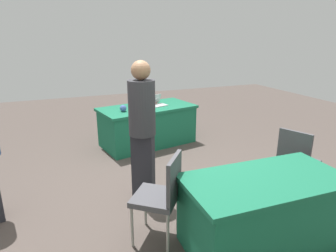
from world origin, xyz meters
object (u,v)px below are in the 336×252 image
(laptop_silver, at_px, (157,103))
(table_foreground, at_px, (148,125))
(table_mid_left, at_px, (263,212))
(chair_aisle, at_px, (162,193))
(chair_by_pillar, at_px, (297,159))
(yarn_ball, at_px, (123,108))
(scissors_red, at_px, (159,104))
(person_presenter, at_px, (142,124))

(laptop_silver, bearing_deg, table_foreground, -8.27)
(table_mid_left, height_order, chair_aisle, chair_aisle)
(table_foreground, relative_size, laptop_silver, 5.03)
(table_mid_left, relative_size, chair_by_pillar, 1.73)
(chair_by_pillar, height_order, laptop_silver, laptop_silver)
(table_mid_left, distance_m, laptop_silver, 3.33)
(yarn_ball, bearing_deg, scissors_red, -157.91)
(chair_by_pillar, xyz_separation_m, yarn_ball, (1.71, -2.46, 0.27))
(chair_aisle, bearing_deg, scissors_red, 19.13)
(chair_by_pillar, distance_m, scissors_red, 2.94)
(chair_aisle, distance_m, scissors_red, 3.15)
(scissors_red, bearing_deg, chair_aisle, -73.20)
(person_presenter, bearing_deg, table_foreground, -77.16)
(table_foreground, relative_size, chair_by_pillar, 2.05)
(person_presenter, bearing_deg, chair_aisle, 117.06)
(table_foreground, bearing_deg, table_mid_left, 92.86)
(table_foreground, distance_m, yarn_ball, 0.71)
(chair_aisle, relative_size, laptop_silver, 2.49)
(yarn_ball, height_order, scissors_red, yarn_ball)
(chair_aisle, bearing_deg, table_foreground, 23.52)
(chair_aisle, bearing_deg, chair_by_pillar, -46.30)
(person_presenter, xyz_separation_m, scissors_red, (-0.96, -2.02, -0.25))
(chair_by_pillar, height_order, scissors_red, chair_by_pillar)
(table_foreground, xyz_separation_m, chair_by_pillar, (-1.19, 2.65, 0.17))
(chair_aisle, bearing_deg, person_presenter, 33.17)
(laptop_silver, bearing_deg, chair_aisle, 53.31)
(chair_by_pillar, bearing_deg, person_presenter, -134.51)
(yarn_ball, xyz_separation_m, scissors_red, (-0.80, -0.33, -0.06))
(table_mid_left, bearing_deg, table_foreground, -87.14)
(chair_by_pillar, bearing_deg, scissors_red, 175.96)
(table_mid_left, bearing_deg, person_presenter, -59.06)
(table_foreground, xyz_separation_m, scissors_red, (-0.29, -0.14, 0.38))
(table_foreground, xyz_separation_m, chair_aisle, (0.76, 2.82, 0.18))
(chair_by_pillar, relative_size, scissors_red, 5.32)
(chair_by_pillar, bearing_deg, table_foreground, -177.83)
(table_foreground, relative_size, yarn_ball, 16.42)
(table_foreground, distance_m, table_mid_left, 3.28)
(table_mid_left, bearing_deg, laptop_silver, -90.95)
(table_foreground, height_order, scissors_red, scissors_red)
(chair_by_pillar, distance_m, person_presenter, 2.07)
(table_mid_left, distance_m, scissors_red, 3.43)
(table_foreground, height_order, yarn_ball, yarn_ball)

